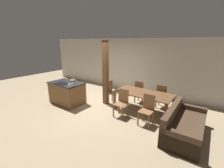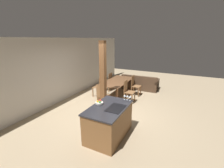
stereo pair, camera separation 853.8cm
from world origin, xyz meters
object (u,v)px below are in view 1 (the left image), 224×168
object	(u,v)px
wine_glass_middle	(71,83)
timber_post	(106,73)
fruit_bowl	(73,80)
dining_chair_near_right	(147,109)
wine_glass_near	(69,84)
dining_chair_head_end	(112,92)
wine_glass_far	(72,83)
dining_table	(143,95)
dining_chair_far_left	(140,91)
kitchen_island	(67,93)
couch	(184,126)
dining_chair_near_left	(122,102)
dining_chair_far_right	(162,96)

from	to	relation	value
wine_glass_middle	timber_post	bearing A→B (deg)	59.96
fruit_bowl	dining_chair_near_right	xyz separation A→B (m)	(3.40, 0.05, -0.45)
wine_glass_near	timber_post	world-z (taller)	timber_post
wine_glass_near	dining_chair_head_end	xyz separation A→B (m)	(0.91, 1.46, -0.53)
wine_glass_far	wine_glass_middle	bearing A→B (deg)	-90.00
dining_table	dining_chair_far_left	distance (m)	0.87
wine_glass_near	kitchen_island	bearing A→B (deg)	149.88
fruit_bowl	dining_chair_far_left	distance (m)	2.92
kitchen_island	timber_post	distance (m)	1.85
wine_glass_middle	dining_table	xyz separation A→B (m)	(2.32, 1.38, -0.37)
fruit_bowl	dining_chair_head_end	bearing A→B (deg)	27.07
wine_glass_middle	couch	world-z (taller)	wine_glass_middle
dining_chair_far_left	kitchen_island	bearing A→B (deg)	35.89
wine_glass_far	dining_chair_head_end	bearing A→B (deg)	54.93
wine_glass_far	couch	xyz separation A→B (m)	(3.87, 0.61, -0.76)
dining_chair_near_left	timber_post	xyz separation A→B (m)	(-1.15, 0.57, 0.80)
fruit_bowl	timber_post	distance (m)	1.50
wine_glass_near	dining_chair_near_right	xyz separation A→B (m)	(2.79, 0.74, -0.53)
dining_chair_head_end	wine_glass_far	bearing A→B (deg)	144.93
timber_post	dining_table	bearing A→B (deg)	5.44
dining_chair_near_left	dining_chair_far_right	distance (m)	1.72
fruit_bowl	timber_post	bearing A→B (deg)	25.24
fruit_bowl	dining_chair_head_end	distance (m)	1.76
dining_chair_head_end	timber_post	xyz separation A→B (m)	(-0.20, -0.15, 0.80)
fruit_bowl	dining_chair_far_right	xyz separation A→B (m)	(3.40, 1.49, -0.45)
dining_chair_near_left	wine_glass_far	bearing A→B (deg)	-162.90
wine_glass_far	dining_chair_far_left	bearing A→B (deg)	47.31
wine_glass_middle	dining_chair_head_end	bearing A→B (deg)	56.65
kitchen_island	timber_post	world-z (taller)	timber_post
wine_glass_near	wine_glass_middle	world-z (taller)	same
wine_glass_far	timber_post	world-z (taller)	timber_post
kitchen_island	dining_chair_near_right	size ratio (longest dim) A/B	1.50
dining_chair_far_left	dining_chair_far_right	bearing A→B (deg)	-180.00
fruit_bowl	dining_chair_far_left	world-z (taller)	fruit_bowl
dining_chair_far_left	dining_chair_near_left	bearing A→B (deg)	90.00
dining_table	timber_post	xyz separation A→B (m)	(-1.62, -0.15, 0.64)
fruit_bowl	wine_glass_middle	xyz separation A→B (m)	(0.61, -0.60, 0.08)
wine_glass_middle	dining_chair_far_right	xyz separation A→B (m)	(2.79, 2.10, -0.53)
wine_glass_near	dining_chair_far_right	distance (m)	3.58
dining_chair_far_left	fruit_bowl	bearing A→B (deg)	31.24
dining_chair_near_left	couch	distance (m)	2.02
dining_chair_far_left	couch	bearing A→B (deg)	145.13
dining_chair_head_end	dining_chair_far_left	bearing A→B (deg)	-52.80
dining_chair_near_left	timber_post	size ratio (longest dim) A/B	0.37
dining_chair_near_left	wine_glass_middle	bearing A→B (deg)	-160.51
dining_chair_far_left	couch	distance (m)	2.46
kitchen_island	wine_glass_far	bearing A→B (deg)	-17.41
dining_table	couch	xyz separation A→B (m)	(1.54, -0.68, -0.39)
dining_table	dining_chair_near_left	distance (m)	0.87
fruit_bowl	wine_glass_far	distance (m)	0.80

